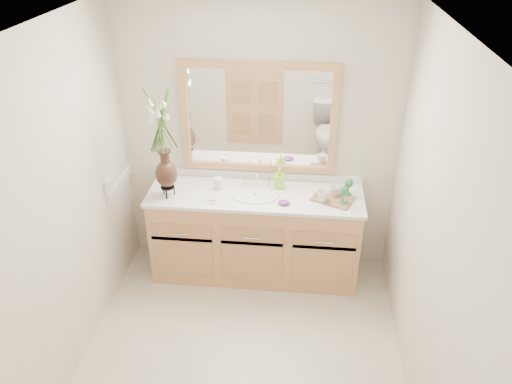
# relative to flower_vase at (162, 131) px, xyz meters

# --- Properties ---
(floor) EXTENTS (2.60, 2.60, 0.00)m
(floor) POSITION_rel_flower_vase_xyz_m (0.73, -0.91, -1.42)
(floor) COLOR beige
(floor) RESTS_ON ground
(ceiling) EXTENTS (2.40, 2.60, 0.02)m
(ceiling) POSITION_rel_flower_vase_xyz_m (0.73, -0.91, 0.98)
(ceiling) COLOR white
(ceiling) RESTS_ON wall_back
(wall_back) EXTENTS (2.40, 0.02, 2.40)m
(wall_back) POSITION_rel_flower_vase_xyz_m (0.73, 0.39, -0.22)
(wall_back) COLOR beige
(wall_back) RESTS_ON floor
(wall_left) EXTENTS (0.02, 2.60, 2.40)m
(wall_left) POSITION_rel_flower_vase_xyz_m (-0.47, -0.91, -0.22)
(wall_left) COLOR beige
(wall_left) RESTS_ON floor
(wall_right) EXTENTS (0.02, 2.60, 2.40)m
(wall_right) POSITION_rel_flower_vase_xyz_m (1.93, -0.91, -0.22)
(wall_right) COLOR beige
(wall_right) RESTS_ON floor
(vanity) EXTENTS (1.80, 0.55, 0.80)m
(vanity) POSITION_rel_flower_vase_xyz_m (0.73, 0.11, -1.02)
(vanity) COLOR tan
(vanity) RESTS_ON floor
(counter) EXTENTS (1.84, 0.57, 0.03)m
(counter) POSITION_rel_flower_vase_xyz_m (0.73, 0.11, -0.61)
(counter) COLOR white
(counter) RESTS_ON vanity
(sink) EXTENTS (0.38, 0.34, 0.23)m
(sink) POSITION_rel_flower_vase_xyz_m (0.73, 0.09, -0.64)
(sink) COLOR white
(sink) RESTS_ON counter
(mirror) EXTENTS (1.32, 0.04, 0.97)m
(mirror) POSITION_rel_flower_vase_xyz_m (0.73, 0.37, -0.02)
(mirror) COLOR white
(mirror) RESTS_ON wall_back
(switch_plate) EXTENTS (0.02, 0.12, 0.12)m
(switch_plate) POSITION_rel_flower_vase_xyz_m (-0.46, -0.14, -0.44)
(switch_plate) COLOR white
(switch_plate) RESTS_ON wall_left
(flower_vase) EXTENTS (0.21, 0.21, 0.87)m
(flower_vase) POSITION_rel_flower_vase_xyz_m (0.00, 0.00, 0.00)
(flower_vase) COLOR black
(flower_vase) RESTS_ON counter
(tumbler) EXTENTS (0.08, 0.08, 0.10)m
(tumbler) POSITION_rel_flower_vase_xyz_m (0.40, 0.16, -0.54)
(tumbler) COLOR silver
(tumbler) RESTS_ON counter
(soap_dish) EXTENTS (0.10, 0.10, 0.03)m
(soap_dish) POSITION_rel_flower_vase_xyz_m (0.39, -0.06, -0.58)
(soap_dish) COLOR silver
(soap_dish) RESTS_ON counter
(soap_bottle) EXTENTS (0.08, 0.08, 0.17)m
(soap_bottle) POSITION_rel_flower_vase_xyz_m (0.92, 0.24, -0.51)
(soap_bottle) COLOR #9AD732
(soap_bottle) RESTS_ON counter
(purple_dish) EXTENTS (0.12, 0.11, 0.03)m
(purple_dish) POSITION_rel_flower_vase_xyz_m (0.98, -0.04, -0.57)
(purple_dish) COLOR #6D297D
(purple_dish) RESTS_ON counter
(tray) EXTENTS (0.38, 0.33, 0.02)m
(tray) POSITION_rel_flower_vase_xyz_m (1.38, 0.07, -0.58)
(tray) COLOR brown
(tray) RESTS_ON counter
(mug_left) EXTENTS (0.11, 0.11, 0.09)m
(mug_left) POSITION_rel_flower_vase_xyz_m (1.29, 0.02, -0.53)
(mug_left) COLOR silver
(mug_left) RESTS_ON tray
(mug_right) EXTENTS (0.12, 0.12, 0.09)m
(mug_right) POSITION_rel_flower_vase_xyz_m (1.40, 0.12, -0.53)
(mug_right) COLOR silver
(mug_right) RESTS_ON tray
(goblet_front) EXTENTS (0.07, 0.07, 0.16)m
(goblet_front) POSITION_rel_flower_vase_xyz_m (1.46, 0.01, -0.47)
(goblet_front) COLOR #28783C
(goblet_front) RESTS_ON tray
(goblet_back) EXTENTS (0.07, 0.07, 0.15)m
(goblet_back) POSITION_rel_flower_vase_xyz_m (1.51, 0.14, -0.47)
(goblet_back) COLOR #28783C
(goblet_back) RESTS_ON tray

